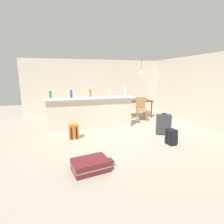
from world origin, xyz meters
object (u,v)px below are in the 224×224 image
Objects in this scene: pendant_lamp at (141,72)px; bottle_amber at (90,93)px; dining_chair_near_partition at (141,108)px; suitcase_flat_maroon at (91,165)px; bottle_clear at (109,93)px; backpack_black at (171,137)px; backpack_orange at (74,132)px; dining_table at (138,102)px; bottle_green at (50,95)px; bottle_blue at (71,94)px; suitcase_upright_charcoal at (163,124)px; bottle_white at (125,92)px.

bottle_amber is at bearing -151.11° from pendant_lamp.
dining_chair_near_partition is 1.07× the size of suitcase_flat_maroon.
bottle_clear is 0.24× the size of dining_chair_near_partition.
backpack_black is at bearing -58.59° from bottle_clear.
suitcase_flat_maroon is 1.89m from backpack_orange.
backpack_orange is (-0.20, 1.87, 0.09)m from suitcase_flat_maroon.
dining_table is at bearing 36.61° from bottle_clear.
bottle_green is 3.75m from dining_table.
bottle_blue is at bearing -155.17° from dining_table.
suitcase_flat_maroon is at bearing -124.95° from dining_table.
suitcase_upright_charcoal is (2.10, -1.05, -0.91)m from bottle_amber.
suitcase_upright_charcoal is at bearing -92.52° from dining_chair_near_partition.
bottle_clear is at bearing 0.07° from bottle_green.
bottle_blue is 0.95× the size of bottle_amber.
bottle_clear is at bearing 140.72° from suitcase_upright_charcoal.
bottle_green is at bearing 106.93° from suitcase_flat_maroon.
dining_chair_near_partition is 1.55m from pendant_lamp.
bottle_clear is 0.20× the size of dining_table.
bottle_clear is at bearing -145.04° from pendant_lamp.
bottle_blue is 0.28× the size of dining_chair_near_partition.
suitcase_flat_maroon is at bearing -73.07° from bottle_green.
backpack_orange is (-0.62, -0.67, -1.03)m from bottle_amber.
bottle_green reaches higher than suitcase_upright_charcoal.
dining_table is at bearing 49.24° from bottle_white.
dining_chair_near_partition is (-0.10, -0.57, -0.13)m from dining_table.
dining_table is 2.62× the size of backpack_orange.
pendant_lamp is at bearing 24.07° from bottle_blue.
bottle_amber is 2.69m from dining_table.
bottle_clear is at bearing -143.39° from dining_table.
bottle_white reaches higher than bottle_clear.
pendant_lamp is 3.98m from backpack_orange.
pendant_lamp reaches higher than bottle_white.
bottle_green is at bearing -169.62° from dining_chair_near_partition.
pendant_lamp is at bearing 28.89° from bottle_amber.
dining_chair_near_partition is 1.38× the size of pendant_lamp.
dining_table reaches higher than backpack_orange.
bottle_green is 2.46m from bottle_white.
bottle_white is 1.80m from pendant_lamp.
bottle_amber is at bearing 153.47° from suitcase_upright_charcoal.
bottle_green is 1.01× the size of bottle_clear.
bottle_amber is (1.23, -0.12, 0.02)m from bottle_green.
backpack_orange is at bearing 172.11° from suitcase_upright_charcoal.
backpack_black is (3.09, -1.95, -1.01)m from bottle_green.
dining_table is at bearing 178.17° from pendant_lamp.
dining_table is at bearing 80.36° from dining_chair_near_partition.
bottle_white is at bearing -145.93° from dining_chair_near_partition.
bottle_amber is 0.31× the size of suitcase_flat_maroon.
bottle_blue is at bearing -173.69° from bottle_clear.
pendant_lamp reaches higher than bottle_amber.
bottle_clear is 2.04m from suitcase_upright_charcoal.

